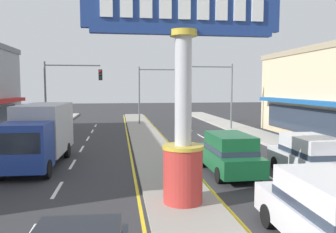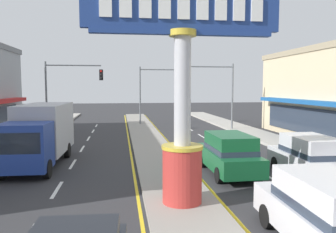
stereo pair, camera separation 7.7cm
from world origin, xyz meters
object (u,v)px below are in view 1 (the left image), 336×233
at_px(suv_near_left_lane, 229,153).
at_px(box_truck_far_left_oncoming, 41,132).
at_px(traffic_light_median_far, 153,86).
at_px(traffic_light_left_side, 67,85).
at_px(district_sign, 183,97).
at_px(traffic_light_right_side, 213,85).
at_px(suv_near_right_lane, 328,213).
at_px(suv_far_right_lane, 310,156).

height_order(suv_near_left_lane, box_truck_far_left_oncoming, box_truck_far_left_oncoming).
xyz_separation_m(traffic_light_median_far, suv_near_left_lane, (1.39, -20.59, -3.21)).
xyz_separation_m(traffic_light_left_side, traffic_light_median_far, (8.03, 5.89, -0.05)).
relative_size(district_sign, traffic_light_left_side, 1.18).
height_order(traffic_light_median_far, suv_near_left_lane, traffic_light_median_far).
distance_m(traffic_light_right_side, box_truck_far_left_oncoming, 17.40).
bearing_deg(suv_near_right_lane, suv_far_right_lane, 61.78).
height_order(district_sign, traffic_light_left_side, district_sign).
distance_m(traffic_light_right_side, suv_near_left_lane, 15.73).
height_order(traffic_light_right_side, suv_far_right_lane, traffic_light_right_side).
relative_size(traffic_light_median_far, suv_near_right_lane, 1.33).
bearing_deg(traffic_light_left_side, traffic_light_median_far, 36.22).
xyz_separation_m(district_sign, traffic_light_left_side, (-6.50, 18.48, 0.54)).
xyz_separation_m(traffic_light_right_side, box_truck_far_left_oncoming, (-12.67, -11.65, -2.55)).
bearing_deg(district_sign, box_truck_far_left_oncoming, 130.96).
bearing_deg(suv_far_right_lane, traffic_light_left_side, 128.61).
bearing_deg(suv_near_left_lane, traffic_light_right_side, 76.53).
xyz_separation_m(traffic_light_median_far, suv_near_right_lane, (1.38, -27.96, -3.21)).
relative_size(traffic_light_right_side, box_truck_far_left_oncoming, 0.89).
xyz_separation_m(traffic_light_left_side, traffic_light_right_side, (13.01, 0.27, 0.00)).
xyz_separation_m(traffic_light_median_far, box_truck_far_left_oncoming, (-7.70, -17.26, -2.50)).
distance_m(district_sign, suv_near_right_lane, 5.37).
bearing_deg(district_sign, suv_far_right_lane, 22.33).
bearing_deg(box_truck_far_left_oncoming, suv_near_left_lane, -20.10).
xyz_separation_m(suv_far_right_lane, suv_near_left_lane, (-3.30, 1.22, 0.00)).
bearing_deg(suv_near_right_lane, suv_near_left_lane, 89.98).
bearing_deg(district_sign, suv_near_left_lane, 52.31).
bearing_deg(district_sign, traffic_light_right_side, 70.87).
relative_size(traffic_light_left_side, suv_near_right_lane, 1.33).
bearing_deg(suv_near_left_lane, traffic_light_left_side, 122.65).
height_order(traffic_light_left_side, traffic_light_median_far, same).
bearing_deg(district_sign, traffic_light_left_side, 109.39).
distance_m(traffic_light_median_far, suv_near_left_lane, 20.88).
bearing_deg(box_truck_far_left_oncoming, suv_far_right_lane, -20.17).
bearing_deg(district_sign, traffic_light_median_far, 86.40).
xyz_separation_m(suv_near_right_lane, box_truck_far_left_oncoming, (-9.08, 10.70, 0.71)).
bearing_deg(suv_near_right_lane, traffic_light_right_side, 80.88).
xyz_separation_m(traffic_light_right_side, suv_near_right_lane, (-3.59, -22.34, -3.26)).
height_order(district_sign, traffic_light_median_far, district_sign).
relative_size(traffic_light_median_far, suv_near_left_lane, 1.35).
height_order(traffic_light_right_side, suv_near_left_lane, traffic_light_right_side).
distance_m(traffic_light_left_side, traffic_light_right_side, 13.01).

